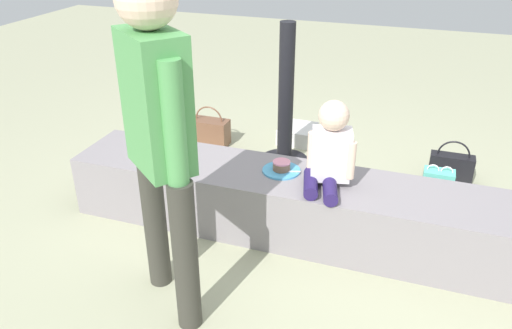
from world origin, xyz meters
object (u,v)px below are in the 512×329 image
(water_bottle_near_gift, at_px, (337,173))
(cake_box_white, at_px, (298,134))
(gift_bag, at_px, (436,194))
(adult_standing, at_px, (158,124))
(water_bottle_far_side, at_px, (332,164))
(handbag_brown_canvas, at_px, (210,131))
(child_seated, at_px, (330,150))
(handbag_black_leather, at_px, (451,167))
(cake_plate, at_px, (281,168))

(water_bottle_near_gift, xyz_separation_m, cake_box_white, (-0.45, 0.63, -0.03))
(gift_bag, bearing_deg, cake_box_white, 142.84)
(adult_standing, distance_m, water_bottle_near_gift, 1.73)
(water_bottle_far_side, xyz_separation_m, handbag_brown_canvas, (-1.05, 0.19, 0.03))
(child_seated, height_order, cake_box_white, child_seated)
(gift_bag, bearing_deg, child_seated, -140.74)
(child_seated, distance_m, water_bottle_near_gift, 0.85)
(handbag_black_leather, bearing_deg, handbag_brown_canvas, 179.46)
(cake_plate, bearing_deg, water_bottle_far_side, 77.83)
(gift_bag, bearing_deg, handbag_black_leather, 79.36)
(cake_box_white, bearing_deg, child_seated, -68.93)
(water_bottle_near_gift, relative_size, handbag_black_leather, 0.67)
(cake_box_white, distance_m, handbag_brown_canvas, 0.73)
(handbag_black_leather, bearing_deg, child_seated, -124.39)
(child_seated, bearing_deg, water_bottle_near_gift, 94.61)
(water_bottle_far_side, distance_m, cake_box_white, 0.62)
(water_bottle_far_side, relative_size, handbag_brown_canvas, 0.56)
(gift_bag, distance_m, water_bottle_near_gift, 0.68)
(cake_plate, height_order, gift_bag, cake_plate)
(adult_standing, height_order, handbag_brown_canvas, adult_standing)
(gift_bag, xyz_separation_m, handbag_black_leather, (0.10, 0.52, -0.06))
(gift_bag, distance_m, handbag_brown_canvas, 1.84)
(adult_standing, distance_m, handbag_black_leather, 2.31)
(cake_plate, distance_m, gift_bag, 0.99)
(adult_standing, bearing_deg, handbag_brown_canvas, 108.35)
(gift_bag, height_order, handbag_black_leather, gift_bag)
(child_seated, height_order, gift_bag, child_seated)
(water_bottle_near_gift, height_order, water_bottle_far_side, water_bottle_near_gift)
(gift_bag, bearing_deg, water_bottle_near_gift, 162.59)
(water_bottle_far_side, bearing_deg, cake_box_white, 128.98)
(adult_standing, distance_m, gift_bag, 1.86)
(handbag_black_leather, bearing_deg, water_bottle_far_side, -168.02)
(adult_standing, height_order, handbag_black_leather, adult_standing)
(water_bottle_near_gift, bearing_deg, handbag_brown_canvas, 163.10)
(water_bottle_near_gift, xyz_separation_m, handbag_black_leather, (0.74, 0.32, 0.01))
(child_seated, relative_size, gift_bag, 1.33)
(child_seated, height_order, water_bottle_near_gift, child_seated)
(water_bottle_far_side, bearing_deg, water_bottle_near_gift, -67.04)
(handbag_black_leather, xyz_separation_m, handbag_brown_canvas, (-1.86, 0.02, 0.00))
(adult_standing, relative_size, water_bottle_far_side, 8.67)
(child_seated, xyz_separation_m, cake_plate, (-0.28, 0.07, -0.19))
(cake_plate, distance_m, handbag_brown_canvas, 1.33)
(water_bottle_far_side, height_order, cake_box_white, water_bottle_far_side)
(cake_plate, xyz_separation_m, handbag_black_leather, (0.97, 0.94, -0.29))
(cake_plate, bearing_deg, gift_bag, 25.29)
(water_bottle_far_side, bearing_deg, adult_standing, -106.85)
(cake_plate, bearing_deg, water_bottle_near_gift, 69.62)
(cake_plate, xyz_separation_m, handbag_brown_canvas, (-0.89, 0.95, -0.29))
(child_seated, bearing_deg, cake_plate, 166.27)
(water_bottle_far_side, bearing_deg, handbag_black_leather, 11.98)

